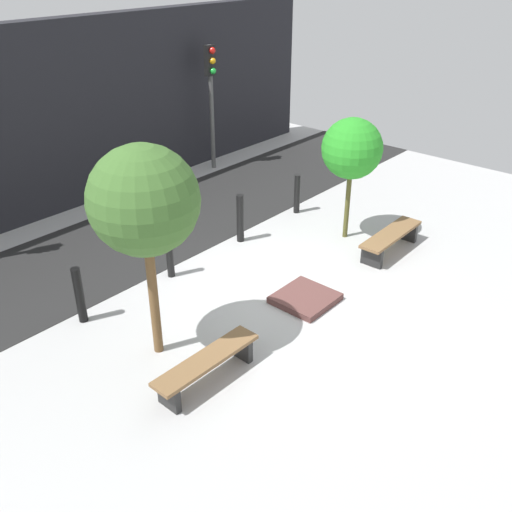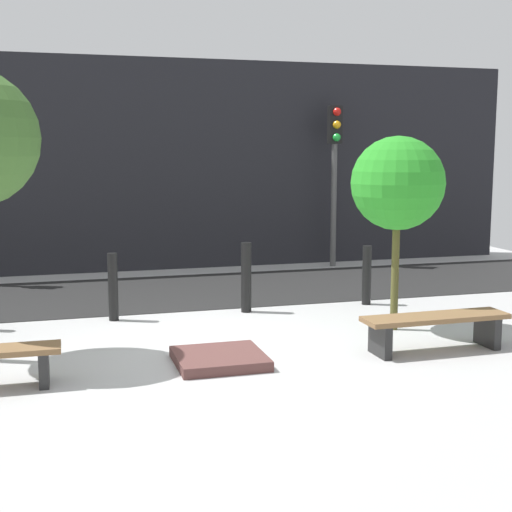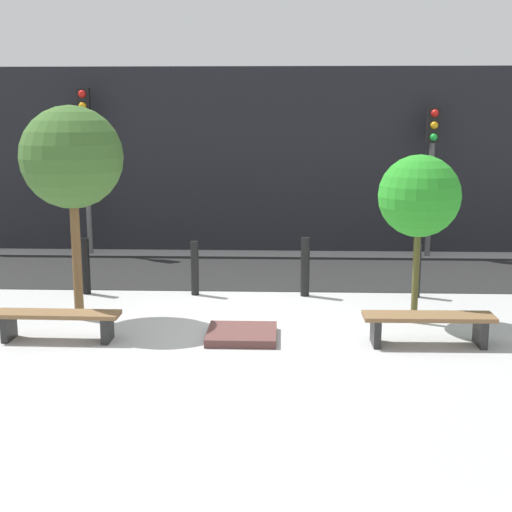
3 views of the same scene
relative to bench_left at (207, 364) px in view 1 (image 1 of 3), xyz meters
name	(u,v)px [view 1 (image 1 of 3)]	position (x,y,z in m)	size (l,w,h in m)	color
ground_plane	(283,291)	(2.66, 0.71, -0.31)	(18.00, 18.00, 0.00)	#AFAFAF
road_strip	(150,231)	(2.66, 4.53, -0.31)	(18.00, 3.18, 0.01)	black
building_facade	(69,116)	(2.66, 7.19, 1.83)	(16.20, 0.50, 4.28)	black
bench_left	(207,364)	(0.00, 0.00, 0.00)	(1.82, 0.42, 0.43)	black
bench_right	(391,238)	(5.33, 0.00, 0.02)	(1.85, 0.48, 0.45)	black
planter_bed	(305,298)	(2.66, 0.20, -0.25)	(1.01, 0.97, 0.12)	brown
tree_behind_left_bench	(144,202)	(0.00, 1.10, 2.25)	(1.58, 1.58, 3.37)	brown
tree_behind_right_bench	(352,149)	(5.33, 1.10, 1.68)	(1.26, 1.26, 2.63)	#4E4C23
bollard_far_left	(79,295)	(-0.32, 2.70, 0.20)	(0.15, 0.15, 1.03)	black
bollard_left	(170,254)	(1.67, 2.70, 0.18)	(0.14, 0.14, 0.99)	black
bollard_center	(240,218)	(3.66, 2.70, 0.22)	(0.16, 0.16, 1.07)	black
bollard_right	(297,194)	(5.65, 2.70, 0.16)	(0.14, 0.14, 0.95)	black
traffic_light_mid_west	(211,85)	(6.58, 6.41, 2.02)	(0.28, 0.27, 3.36)	#4F4F4F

